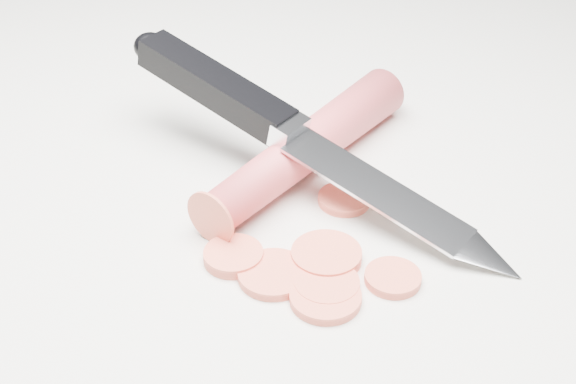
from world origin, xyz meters
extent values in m
plane|color=silver|center=(0.00, 0.00, 0.00)|extent=(2.40, 2.40, 0.00)
cylinder|color=#D03D45|center=(-0.01, 0.04, 0.02)|extent=(0.16, 0.16, 0.03)
cylinder|color=#E9573F|center=(-0.02, -0.09, 0.00)|extent=(0.04, 0.04, 0.01)
cylinder|color=#E9573F|center=(-0.07, -0.05, 0.00)|extent=(0.03, 0.03, 0.01)
cylinder|color=#E9573F|center=(-0.01, -0.06, 0.00)|extent=(0.04, 0.04, 0.01)
cylinder|color=#E9573F|center=(-0.02, -0.08, 0.00)|extent=(0.04, 0.04, 0.01)
cylinder|color=#E9573F|center=(0.01, 0.00, 0.00)|extent=(0.03, 0.03, 0.01)
cylinder|color=#E9573F|center=(-0.04, -0.07, 0.00)|extent=(0.04, 0.04, 0.01)
cylinder|color=#E9573F|center=(0.02, -0.08, 0.00)|extent=(0.03, 0.03, 0.01)
camera|label=1|loc=(-0.08, -0.40, 0.30)|focal=50.00mm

